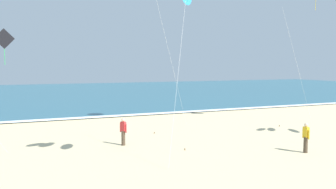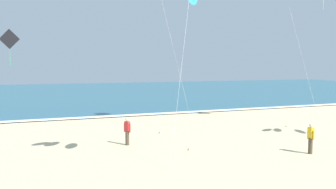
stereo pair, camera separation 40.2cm
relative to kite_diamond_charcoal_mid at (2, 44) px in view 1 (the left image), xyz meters
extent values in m
cube|color=#2D6075|center=(6.09, 40.87, -5.66)|extent=(160.00, 60.00, 0.08)
cube|color=white|center=(6.09, 11.17, -5.62)|extent=(160.00, 1.11, 0.01)
cube|color=black|center=(0.11, -0.03, 0.26)|extent=(1.01, 0.26, 1.03)
cylinder|color=green|center=(0.11, -0.03, -0.66)|extent=(0.02, 0.02, 0.82)
cylinder|color=silver|center=(7.80, -4.27, -1.65)|extent=(2.30, 3.02, 7.91)
cylinder|color=brown|center=(8.95, -2.77, -5.65)|extent=(0.06, 0.06, 0.10)
cylinder|color=silver|center=(10.89, 3.36, -0.87)|extent=(3.44, 2.00, 9.47)
cylinder|color=brown|center=(9.17, 2.37, -5.65)|extent=(0.06, 0.06, 0.10)
cylinder|color=yellow|center=(22.16, 1.20, 3.57)|extent=(0.02, 0.02, 0.77)
cylinder|color=silver|center=(20.53, 1.19, -1.21)|extent=(3.28, 0.03, 8.78)
cylinder|color=brown|center=(18.89, 1.18, -5.65)|extent=(0.06, 0.06, 0.10)
cylinder|color=#4C3D2D|center=(6.20, -0.28, -5.28)|extent=(0.22, 0.22, 0.84)
cube|color=red|center=(6.20, -0.28, -4.59)|extent=(0.32, 0.37, 0.54)
sphere|color=beige|center=(6.20, -0.28, -4.21)|extent=(0.20, 0.20, 0.20)
cylinder|color=red|center=(6.09, -0.10, -4.69)|extent=(0.08, 0.08, 0.50)
cylinder|color=red|center=(6.31, -0.46, -4.69)|extent=(0.08, 0.08, 0.50)
cylinder|color=#4C3D2D|center=(14.56, -5.83, -5.28)|extent=(0.22, 0.22, 0.84)
cube|color=gold|center=(14.56, -5.83, -4.59)|extent=(0.20, 0.33, 0.54)
sphere|color=beige|center=(14.56, -5.83, -4.21)|extent=(0.20, 0.20, 0.20)
cylinder|color=gold|center=(14.55, -6.04, -4.69)|extent=(0.08, 0.08, 0.50)
cylinder|color=gold|center=(14.57, -5.62, -4.69)|extent=(0.08, 0.08, 0.50)
camera|label=1|loc=(0.44, -19.92, -1.08)|focal=38.10mm
camera|label=2|loc=(0.81, -20.08, -1.08)|focal=38.10mm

